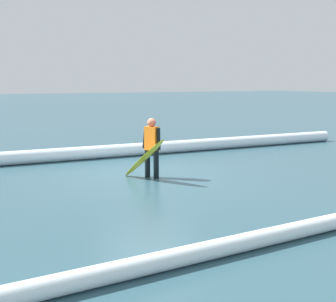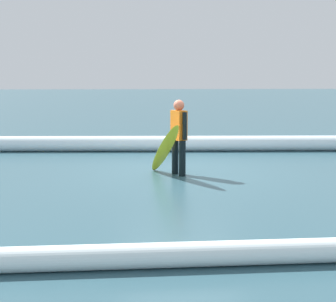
% 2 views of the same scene
% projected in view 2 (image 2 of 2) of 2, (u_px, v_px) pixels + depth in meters
% --- Properties ---
extents(ground_plane, '(177.59, 177.59, 0.00)m').
position_uv_depth(ground_plane, '(180.00, 172.00, 10.53)').
color(ground_plane, '#2E515D').
extents(surfer, '(0.33, 0.54, 1.54)m').
position_uv_depth(surfer, '(179.00, 133.00, 10.12)').
color(surfer, black).
rests_on(surfer, ground_plane).
extents(surfboard, '(0.64, 1.51, 1.14)m').
position_uv_depth(surfboard, '(165.00, 149.00, 9.99)').
color(surfboard, yellow).
rests_on(surfboard, ground_plane).
extents(wave_crest_foreground, '(15.16, 1.46, 0.42)m').
position_uv_depth(wave_crest_foreground, '(242.00, 143.00, 13.63)').
color(wave_crest_foreground, white).
rests_on(wave_crest_foreground, ground_plane).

